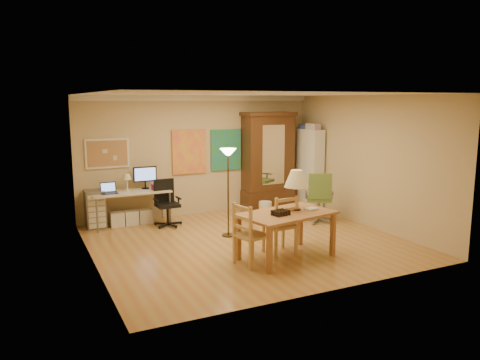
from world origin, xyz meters
name	(u,v)px	position (x,y,z in m)	size (l,w,h in m)	color
floor	(248,242)	(0.00, 0.00, 0.00)	(5.50, 5.50, 0.00)	#AE723D
crown_molding	(199,98)	(0.00, 2.46, 2.64)	(5.50, 0.08, 0.12)	white
corkboard	(107,153)	(-2.05, 2.47, 1.50)	(0.90, 0.04, 0.62)	#A97B4F
art_panel_left	(189,152)	(-0.25, 2.47, 1.45)	(0.80, 0.04, 1.00)	yellow
art_panel_right	(226,150)	(0.65, 2.47, 1.45)	(0.75, 0.04, 0.95)	teal
dining_table	(290,203)	(0.27, -1.01, 0.92)	(1.69, 1.21, 1.45)	brown
ladder_chair_back	(281,226)	(0.21, -0.82, 0.48)	(0.50, 0.48, 1.02)	tan
ladder_chair_left	(250,236)	(-0.52, -1.09, 0.47)	(0.54, 0.55, 1.00)	tan
torchiere_lamp	(228,166)	(-0.17, 0.52, 1.36)	(0.31, 0.31, 1.70)	#43341A
computer_desk	(132,204)	(-1.64, 2.16, 0.44)	(1.59, 0.70, 1.20)	beige
office_chair_black	(167,214)	(-1.01, 1.77, 0.26)	(0.60, 0.60, 0.97)	black
office_chair_green	(319,209)	(2.01, 0.64, 0.29)	(0.68, 0.68, 1.09)	slate
drawer_cart	(95,209)	(-2.38, 2.27, 0.39)	(0.39, 0.47, 0.78)	slate
armoire	(268,167)	(1.64, 2.24, 1.01)	(1.26, 0.60, 2.32)	#3B2210
bookshelf	(310,170)	(2.55, 1.80, 0.95)	(0.29, 0.77, 1.92)	white
wastebin	(265,209)	(1.18, 1.50, 0.18)	(0.29, 0.29, 0.36)	silver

